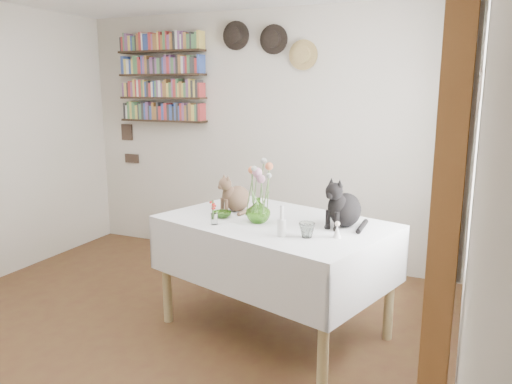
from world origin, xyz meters
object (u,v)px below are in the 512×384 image
at_px(dining_table, 274,248).
at_px(flower_vase, 258,210).
at_px(tabby_cat, 238,192).
at_px(black_cat, 346,201).
at_px(bookshelf_unit, 162,79).

bearing_deg(dining_table, flower_vase, -133.57).
xyz_separation_m(tabby_cat, black_cat, (0.85, -0.09, 0.03)).
relative_size(black_cat, flower_vase, 1.96).
bearing_deg(black_cat, dining_table, -148.63).
relative_size(dining_table, flower_vase, 10.08).
relative_size(tabby_cat, black_cat, 0.85).
height_order(flower_vase, bookshelf_unit, bookshelf_unit).
bearing_deg(flower_vase, dining_table, 46.43).
height_order(black_cat, flower_vase, black_cat).
distance_m(black_cat, bookshelf_unit, 2.81).
bearing_deg(tabby_cat, dining_table, 10.36).
bearing_deg(bookshelf_unit, dining_table, -37.22).
bearing_deg(tabby_cat, bookshelf_unit, 173.74).
xyz_separation_m(dining_table, bookshelf_unit, (-1.84, 1.40, 1.21)).
height_order(tabby_cat, black_cat, black_cat).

